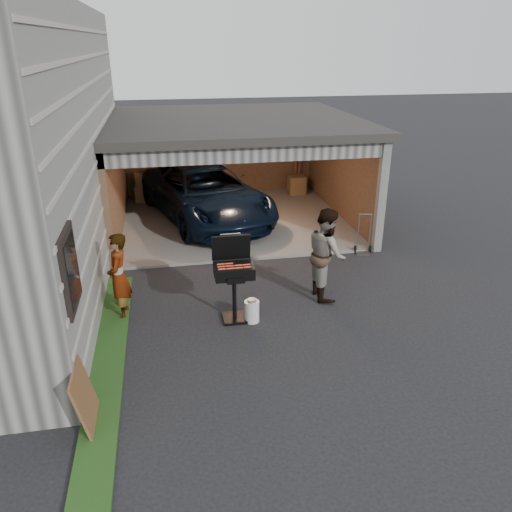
# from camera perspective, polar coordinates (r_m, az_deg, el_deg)

# --- Properties ---
(ground) EXTENTS (80.00, 80.00, 0.00)m
(ground) POSITION_cam_1_polar(r_m,az_deg,el_deg) (8.68, -1.28, -10.16)
(ground) COLOR black
(ground) RESTS_ON ground
(groundcover_strip) EXTENTS (0.50, 8.00, 0.06)m
(groundcover_strip) POSITION_cam_1_polar(r_m,az_deg,el_deg) (7.85, -17.01, -15.20)
(groundcover_strip) COLOR #193814
(groundcover_strip) RESTS_ON ground
(garage) EXTENTS (6.80, 6.30, 2.90)m
(garage) POSITION_cam_1_polar(r_m,az_deg,el_deg) (14.37, -2.85, 11.60)
(garage) COLOR #605E59
(garage) RESTS_ON ground
(minivan) EXTENTS (3.89, 5.89, 1.50)m
(minivan) POSITION_cam_1_polar(r_m,az_deg,el_deg) (14.36, -5.77, 6.91)
(minivan) COLOR black
(minivan) RESTS_ON ground
(woman) EXTENTS (0.44, 0.64, 1.67)m
(woman) POSITION_cam_1_polar(r_m,az_deg,el_deg) (9.45, -15.42, -2.31)
(woman) COLOR #C6E2F9
(woman) RESTS_ON ground
(man) EXTENTS (0.70, 0.90, 1.85)m
(man) POSITION_cam_1_polar(r_m,az_deg,el_deg) (9.97, 8.04, 0.30)
(man) COLOR #4F261F
(man) RESTS_ON ground
(bbq_grill) EXTENTS (0.71, 0.62, 1.58)m
(bbq_grill) POSITION_cam_1_polar(r_m,az_deg,el_deg) (9.02, -2.57, -1.96)
(bbq_grill) COLOR black
(bbq_grill) RESTS_ON ground
(propane_tank) EXTENTS (0.35, 0.35, 0.41)m
(propane_tank) POSITION_cam_1_polar(r_m,az_deg,el_deg) (9.26, -0.48, -6.34)
(propane_tank) COLOR white
(propane_tank) RESTS_ON ground
(plywood_panel) EXTENTS (0.22, 0.80, 0.88)m
(plywood_panel) POSITION_cam_1_polar(r_m,az_deg,el_deg) (7.24, -18.97, -15.13)
(plywood_panel) COLOR #53381C
(plywood_panel) RESTS_ON ground
(hand_truck) EXTENTS (0.44, 0.38, 1.01)m
(hand_truck) POSITION_cam_1_polar(r_m,az_deg,el_deg) (12.47, 12.15, 1.18)
(hand_truck) COLOR gray
(hand_truck) RESTS_ON ground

